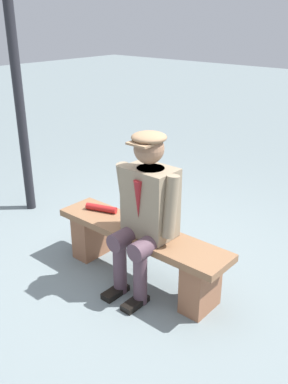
% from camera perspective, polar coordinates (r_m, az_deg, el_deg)
% --- Properties ---
extents(ground_plane, '(30.00, 30.00, 0.00)m').
position_cam_1_polar(ground_plane, '(3.72, -0.52, -11.53)').
color(ground_plane, slate).
extents(bench, '(1.61, 0.37, 0.47)m').
position_cam_1_polar(bench, '(3.56, -0.54, -7.51)').
color(bench, brown).
rests_on(bench, ground).
extents(seated_man, '(0.56, 0.56, 1.32)m').
position_cam_1_polar(seated_man, '(3.26, 0.25, -2.02)').
color(seated_man, gray).
rests_on(seated_man, ground).
extents(rolled_magazine, '(0.29, 0.15, 0.06)m').
position_cam_1_polar(rolled_magazine, '(3.80, -5.78, -2.18)').
color(rolled_magazine, '#B21E1E').
rests_on(rolled_magazine, bench).
extents(lamp_post, '(0.25, 0.25, 3.18)m').
position_cam_1_polar(lamp_post, '(4.70, -17.58, 20.80)').
color(lamp_post, black).
rests_on(lamp_post, ground).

